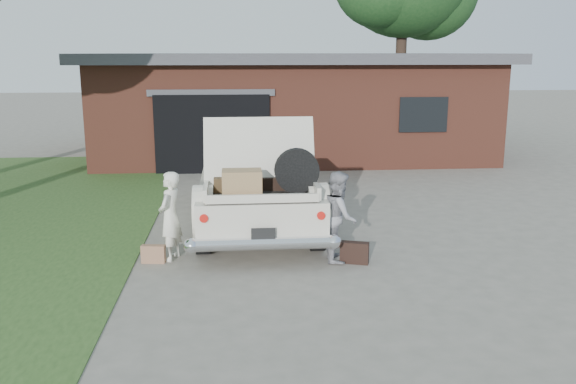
{
  "coord_description": "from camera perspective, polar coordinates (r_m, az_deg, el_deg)",
  "views": [
    {
      "loc": [
        -0.81,
        -9.07,
        3.32
      ],
      "look_at": [
        0.0,
        0.6,
        1.1
      ],
      "focal_mm": 38.0,
      "sensor_mm": 36.0,
      "label": 1
    }
  ],
  "objects": [
    {
      "name": "house",
      "position": [
        20.69,
        0.2,
        8.32
      ],
      "size": [
        12.8,
        7.8,
        3.3
      ],
      "color": "brown",
      "rests_on": "ground"
    },
    {
      "name": "ground",
      "position": [
        9.69,
        0.3,
        -7.15
      ],
      "size": [
        90.0,
        90.0,
        0.0
      ],
      "primitive_type": "plane",
      "color": "gray",
      "rests_on": "ground"
    },
    {
      "name": "suitcase_left",
      "position": [
        10.13,
        -12.49,
        -5.68
      ],
      "size": [
        0.39,
        0.17,
        0.3
      ],
      "primitive_type": "cube",
      "rotation": [
        0.0,
        0.0,
        -0.12
      ],
      "color": "#9C6D4F",
      "rests_on": "ground"
    },
    {
      "name": "suitcase_right",
      "position": [
        9.92,
        6.24,
        -5.67
      ],
      "size": [
        0.48,
        0.28,
        0.35
      ],
      "primitive_type": "cube",
      "rotation": [
        0.0,
        0.0,
        -0.32
      ],
      "color": "black",
      "rests_on": "ground"
    },
    {
      "name": "woman_right",
      "position": [
        9.91,
        4.78,
        -2.26
      ],
      "size": [
        0.61,
        0.76,
        1.48
      ],
      "primitive_type": "imported",
      "rotation": [
        0.0,
        0.0,
        1.49
      ],
      "color": "gray",
      "rests_on": "ground"
    },
    {
      "name": "sedan",
      "position": [
        12.01,
        -3.01,
        0.92
      ],
      "size": [
        2.26,
        5.67,
        2.27
      ],
      "rotation": [
        0.0,
        0.0,
        0.01
      ],
      "color": "beige",
      "rests_on": "ground"
    },
    {
      "name": "grass_strip",
      "position": [
        13.37,
        -25.19,
        -2.71
      ],
      "size": [
        6.0,
        16.0,
        0.02
      ],
      "primitive_type": "cube",
      "color": "#2D4C1E",
      "rests_on": "ground"
    },
    {
      "name": "woman_left",
      "position": [
        10.08,
        -10.97,
        -2.23
      ],
      "size": [
        0.5,
        0.62,
        1.47
      ],
      "primitive_type": "imported",
      "rotation": [
        0.0,
        0.0,
        -1.88
      ],
      "color": "silver",
      "rests_on": "ground"
    }
  ]
}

